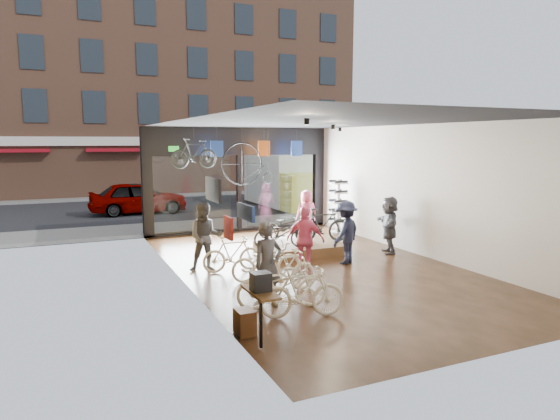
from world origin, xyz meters
TOP-DOWN VIEW (x-y plane):
  - ground_plane at (0.00, 0.00)m, footprint 7.00×12.00m
  - ceiling at (0.00, 0.00)m, footprint 7.00×12.00m
  - wall_left at (-3.52, 0.00)m, footprint 0.04×12.00m
  - wall_right at (3.52, 0.00)m, footprint 0.04×12.00m
  - wall_back at (0.00, -6.02)m, footprint 7.00×0.04m
  - storefront at (0.00, 6.00)m, footprint 7.00×0.26m
  - exit_sign at (-2.40, 5.88)m, footprint 0.35×0.06m
  - street_road at (0.00, 15.00)m, footprint 30.00×18.00m
  - sidewalk_near at (0.00, 7.20)m, footprint 30.00×2.40m
  - sidewalk_far at (0.00, 19.00)m, footprint 30.00×2.00m
  - opposite_building at (0.00, 21.50)m, footprint 26.00×5.00m
  - street_car at (-2.78, 12.00)m, footprint 4.35×1.75m
  - box_truck at (4.36, 11.00)m, footprint 2.24×6.71m
  - floor_bike_1 at (-2.00, -3.26)m, footprint 1.71×0.84m
  - floor_bike_2 at (-2.13, -2.62)m, footprint 1.93×1.02m
  - floor_bike_3 at (-1.71, -1.76)m, footprint 1.69×0.66m
  - floor_bike_4 at (-1.64, -0.61)m, footprint 1.77×0.66m
  - floor_bike_5 at (-2.13, 0.47)m, footprint 1.57×0.53m
  - display_platform at (0.42, 1.64)m, footprint 2.40×1.80m
  - display_bike_left at (-0.39, 1.27)m, footprint 1.68×0.90m
  - display_bike_mid at (1.07, 1.54)m, footprint 1.78×0.84m
  - display_bike_right at (0.20, 2.13)m, footprint 1.79×0.93m
  - customer_0 at (-2.37, -2.46)m, footprint 0.70×0.53m
  - customer_1 at (-2.74, 0.79)m, footprint 1.00×0.87m
  - customer_2 at (-0.45, -0.34)m, footprint 1.00×0.99m
  - customer_3 at (0.97, 0.04)m, footprint 1.28×1.12m
  - customer_4 at (1.85, 4.11)m, footprint 0.83×0.58m
  - customer_5 at (2.82, 0.61)m, footprint 1.13×1.64m
  - sunglasses_rack at (2.95, 3.81)m, footprint 0.69×0.62m
  - wall_merch at (-3.38, -3.50)m, footprint 0.40×2.40m
  - penny_farthing at (-0.09, 4.52)m, footprint 1.81×0.06m
  - hung_bike at (-2.12, 4.20)m, footprint 1.64×0.74m
  - jersey_left at (-1.05, 5.20)m, footprint 0.45×0.03m
  - jersey_mid at (0.69, 5.20)m, footprint 0.45×0.03m
  - jersey_right at (1.98, 5.20)m, footprint 0.45×0.03m

SIDE VIEW (x-z plane):
  - ground_plane at x=0.00m, z-range -0.04..0.00m
  - street_road at x=0.00m, z-range -0.02..0.00m
  - sidewalk_near at x=0.00m, z-range 0.00..0.12m
  - sidewalk_far at x=0.00m, z-range 0.00..0.12m
  - display_platform at x=0.42m, z-range 0.00..0.30m
  - floor_bike_4 at x=-1.64m, z-range 0.00..0.92m
  - floor_bike_5 at x=-2.13m, z-range 0.00..0.93m
  - floor_bike_2 at x=-2.13m, z-range 0.00..0.97m
  - floor_bike_1 at x=-2.00m, z-range 0.00..0.99m
  - floor_bike_3 at x=-1.71m, z-range 0.00..0.99m
  - display_bike_left at x=-0.39m, z-range 0.30..1.14m
  - street_car at x=-2.78m, z-range 0.00..1.48m
  - display_bike_right at x=0.20m, z-range 0.30..1.20m
  - customer_4 at x=1.85m, z-range 0.00..1.61m
  - display_bike_mid at x=1.07m, z-range 0.30..1.33m
  - customer_2 at x=-0.45m, z-range 0.00..1.69m
  - customer_5 at x=2.82m, z-range 0.00..1.70m
  - customer_3 at x=0.97m, z-range 0.00..1.72m
  - customer_0 at x=-2.37m, z-range 0.00..1.75m
  - customer_1 at x=-2.74m, z-range 0.00..1.77m
  - sunglasses_rack at x=2.95m, z-range 0.00..1.97m
  - wall_merch at x=-3.38m, z-range 0.00..2.60m
  - box_truck at x=4.36m, z-range 0.00..2.64m
  - wall_left at x=-3.52m, z-range 0.00..3.80m
  - wall_right at x=3.52m, z-range 0.00..3.80m
  - wall_back at x=0.00m, z-range 0.00..3.80m
  - storefront at x=0.00m, z-range 0.00..3.80m
  - penny_farthing at x=-0.09m, z-range 1.78..3.22m
  - hung_bike at x=-2.12m, z-range 2.45..3.40m
  - exit_sign at x=-2.40m, z-range 2.96..3.14m
  - jersey_left at x=-1.05m, z-range 2.77..3.32m
  - jersey_mid at x=0.69m, z-range 2.77..3.32m
  - jersey_right at x=1.98m, z-range 2.77..3.32m
  - ceiling at x=0.00m, z-range 3.80..3.84m
  - opposite_building at x=0.00m, z-range 0.00..14.00m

